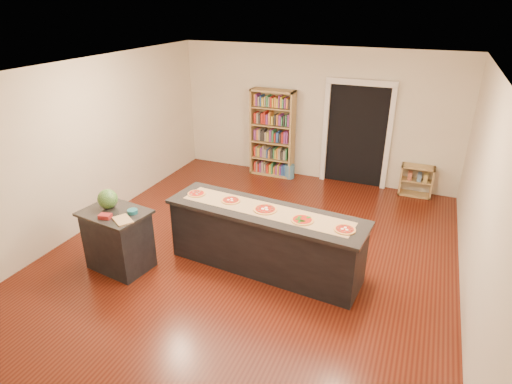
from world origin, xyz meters
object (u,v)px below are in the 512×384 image
at_px(waste_bin, 290,171).
at_px(side_counter, 118,240).
at_px(kitchen_island, 265,240).
at_px(bookshelf, 272,134).
at_px(watermelon, 108,199).
at_px(low_shelf, 416,181).

bearing_deg(waste_bin, side_counter, -106.17).
bearing_deg(kitchen_island, waste_bin, 107.59).
distance_m(side_counter, bookshelf, 4.39).
height_order(kitchen_island, watermelon, watermelon).
bearing_deg(waste_bin, watermelon, -108.34).
height_order(waste_bin, watermelon, watermelon).
bearing_deg(low_shelf, waste_bin, -177.85).
relative_size(kitchen_island, watermelon, 10.24).
bearing_deg(bookshelf, kitchen_island, -71.20).
relative_size(low_shelf, watermelon, 2.24).
xyz_separation_m(kitchen_island, side_counter, (-1.98, -0.78, -0.02)).
xyz_separation_m(waste_bin, watermelon, (-1.38, -4.15, 0.90)).
relative_size(bookshelf, watermelon, 6.74).
height_order(low_shelf, watermelon, watermelon).
height_order(side_counter, bookshelf, bookshelf).
bearing_deg(watermelon, kitchen_island, 18.46).
distance_m(low_shelf, waste_bin, 2.64).
xyz_separation_m(side_counter, bookshelf, (0.78, 4.29, 0.49)).
xyz_separation_m(side_counter, waste_bin, (1.23, 4.23, -0.31)).
distance_m(side_counter, watermelon, 0.62).
xyz_separation_m(bookshelf, low_shelf, (3.08, 0.03, -0.64)).
bearing_deg(kitchen_island, watermelon, -156.24).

